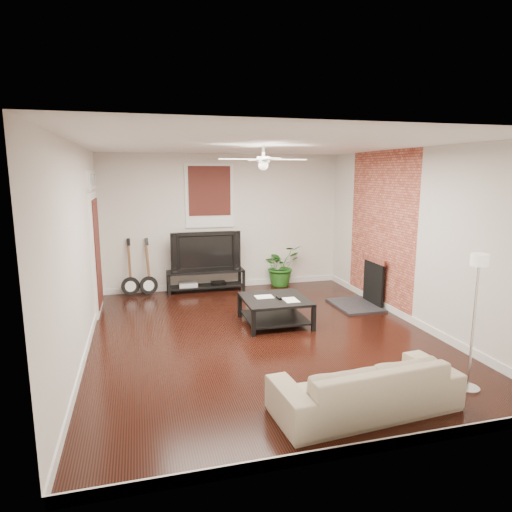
% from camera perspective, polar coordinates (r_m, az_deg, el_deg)
% --- Properties ---
extents(room, '(5.01, 6.01, 2.81)m').
position_cam_1_polar(room, '(6.44, 0.91, 1.55)').
color(room, black).
rests_on(room, ground).
extents(brick_accent, '(0.02, 2.20, 2.80)m').
position_cam_1_polar(brick_accent, '(8.34, 15.69, 3.24)').
color(brick_accent, '#9A4431').
rests_on(brick_accent, floor).
extents(fireplace, '(0.80, 1.10, 0.92)m').
position_cam_1_polar(fireplace, '(8.37, 13.66, -3.20)').
color(fireplace, black).
rests_on(fireplace, floor).
extents(window_back, '(1.00, 0.06, 1.30)m').
position_cam_1_polar(window_back, '(9.21, -5.97, 7.68)').
color(window_back, '#36130E').
rests_on(window_back, wall_back).
extents(door_left, '(0.08, 1.00, 2.50)m').
position_cam_1_polar(door_left, '(8.14, -19.86, 1.76)').
color(door_left, white).
rests_on(door_left, wall_left).
extents(tv_stand, '(1.58, 0.42, 0.44)m').
position_cam_1_polar(tv_stand, '(9.26, -6.45, -3.15)').
color(tv_stand, black).
rests_on(tv_stand, floor).
extents(tv, '(1.41, 0.19, 0.81)m').
position_cam_1_polar(tv, '(9.15, -6.55, 0.69)').
color(tv, black).
rests_on(tv, tv_stand).
extents(coffee_table, '(1.03, 1.03, 0.43)m').
position_cam_1_polar(coffee_table, '(7.26, 2.44, -7.02)').
color(coffee_table, black).
rests_on(coffee_table, floor).
extents(sofa, '(1.98, 0.91, 0.56)m').
position_cam_1_polar(sofa, '(4.87, 13.84, -15.72)').
color(sofa, '#BEAA8F').
rests_on(sofa, floor).
extents(floor_lamp, '(0.28, 0.28, 1.57)m').
position_cam_1_polar(floor_lamp, '(5.50, 26.13, -7.74)').
color(floor_lamp, white).
rests_on(floor_lamp, floor).
extents(potted_plant, '(1.00, 0.94, 0.88)m').
position_cam_1_polar(potted_plant, '(9.61, 3.21, -1.23)').
color(potted_plant, '#23611B').
rests_on(potted_plant, floor).
extents(guitar_left, '(0.38, 0.28, 1.16)m').
position_cam_1_polar(guitar_left, '(9.06, -15.91, -1.46)').
color(guitar_left, black).
rests_on(guitar_left, floor).
extents(guitar_right, '(0.40, 0.32, 1.16)m').
position_cam_1_polar(guitar_right, '(9.03, -13.70, -1.40)').
color(guitar_right, black).
rests_on(guitar_right, floor).
extents(ceiling_fan, '(1.24, 1.24, 0.32)m').
position_cam_1_polar(ceiling_fan, '(6.36, 0.95, 12.28)').
color(ceiling_fan, white).
rests_on(ceiling_fan, ceiling).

